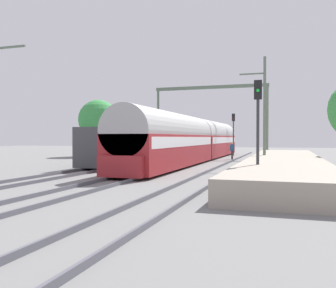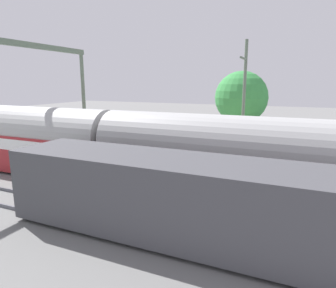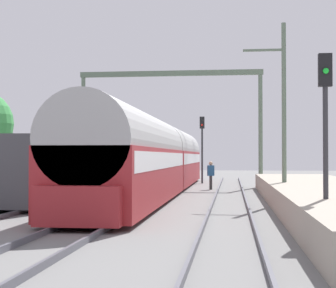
{
  "view_description": "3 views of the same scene",
  "coord_description": "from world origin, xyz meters",
  "views": [
    {
      "loc": [
        7.91,
        -23.0,
        2.17
      ],
      "look_at": [
        0.0,
        1.68,
        1.71
      ],
      "focal_mm": 39.33,
      "sensor_mm": 36.0,
      "label": 1
    },
    {
      "loc": [
        -12.98,
        1.15,
        5.39
      ],
      "look_at": [
        0.38,
        7.03,
        2.34
      ],
      "focal_mm": 31.62,
      "sensor_mm": 36.0,
      "label": 2
    },
    {
      "loc": [
        4.13,
        -20.88,
        2.06
      ],
      "look_at": [
        0.0,
        15.49,
        2.85
      ],
      "focal_mm": 59.98,
      "sensor_mm": 36.0,
      "label": 3
    }
  ],
  "objects": [
    {
      "name": "ground",
      "position": [
        0.0,
        0.0,
        0.0
      ],
      "size": [
        120.0,
        120.0,
        0.0
      ],
      "primitive_type": "plane",
      "color": "slate"
    },
    {
      "name": "track_far_west",
      "position": [
        -4.05,
        0.0,
        0.08
      ],
      "size": [
        1.52,
        60.0,
        0.16
      ],
      "color": "#575660",
      "rests_on": "ground"
    },
    {
      "name": "track_west",
      "position": [
        0.0,
        0.0,
        0.08
      ],
      "size": [
        1.52,
        60.0,
        0.16
      ],
      "color": "#575660",
      "rests_on": "ground"
    },
    {
      "name": "track_east",
      "position": [
        4.05,
        0.0,
        0.08
      ],
      "size": [
        1.52,
        60.0,
        0.16
      ],
      "color": "#575660",
      "rests_on": "ground"
    },
    {
      "name": "platform",
      "position": [
        7.87,
        2.0,
        0.45
      ],
      "size": [
        4.4,
        28.0,
        0.9
      ],
      "color": "#A39989",
      "rests_on": "ground"
    },
    {
      "name": "passenger_train",
      "position": [
        0.0,
        10.22,
        1.97
      ],
      "size": [
        2.93,
        32.85,
        3.82
      ],
      "color": "maroon",
      "rests_on": "ground"
    },
    {
      "name": "freight_car",
      "position": [
        -4.05,
        4.57,
        1.47
      ],
      "size": [
        2.8,
        13.0,
        2.7
      ],
      "color": "#47474C",
      "rests_on": "ground"
    },
    {
      "name": "person_crossing",
      "position": [
        2.86,
        13.63,
        1.03
      ],
      "size": [
        0.45,
        0.34,
        1.73
      ],
      "rotation": [
        0.0,
        0.0,
        3.43
      ],
      "color": "#353535",
      "rests_on": "ground"
    },
    {
      "name": "railway_signal_near",
      "position": [
        6.67,
        -5.31,
        3.12
      ],
      "size": [
        0.36,
        0.3,
        4.85
      ],
      "color": "#2D2D33",
      "rests_on": "ground"
    },
    {
      "name": "railway_signal_far",
      "position": [
        1.92,
        21.49,
        3.22
      ],
      "size": [
        0.36,
        0.3,
        5.04
      ],
      "color": "#2D2D33",
      "rests_on": "ground"
    },
    {
      "name": "catenary_gantry",
      "position": [
        0.0,
        16.87,
        5.63
      ],
      "size": [
        12.5,
        0.28,
        7.86
      ],
      "color": "#5D6F5C",
      "rests_on": "ground"
    },
    {
      "name": "catenary_pole_east_mid",
      "position": [
        6.4,
        4.4,
        4.15
      ],
      "size": [
        1.9,
        0.2,
        8.0
      ],
      "color": "#5D6F5C",
      "rests_on": "ground"
    },
    {
      "name": "tree_west_background",
      "position": [
        -12.75,
        15.05,
        4.23
      ],
      "size": [
        4.6,
        4.6,
        6.53
      ],
      "color": "#4C3826",
      "rests_on": "ground"
    }
  ]
}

